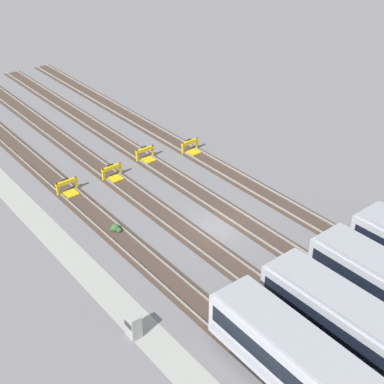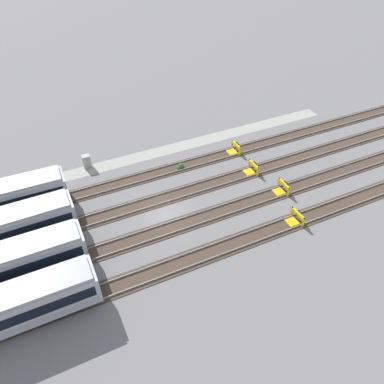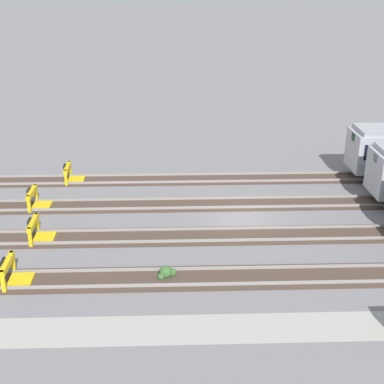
% 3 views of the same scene
% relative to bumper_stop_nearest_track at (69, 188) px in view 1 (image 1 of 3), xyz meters
% --- Properties ---
extents(ground_plane, '(400.00, 400.00, 0.00)m').
position_rel_bumper_stop_nearest_track_xyz_m(ground_plane, '(11.71, 6.49, -0.51)').
color(ground_plane, slate).
extents(service_walkway, '(54.00, 2.00, 0.01)m').
position_rel_bumper_stop_nearest_track_xyz_m(service_walkway, '(11.71, -3.90, -0.51)').
color(service_walkway, '#9E9E93').
rests_on(service_walkway, ground).
extents(rail_track_nearest, '(90.00, 2.24, 0.21)m').
position_rel_bumper_stop_nearest_track_xyz_m(rail_track_nearest, '(11.71, -0.01, -0.47)').
color(rail_track_nearest, '#47382D').
rests_on(rail_track_nearest, ground).
extents(rail_track_near_inner, '(90.00, 2.24, 0.21)m').
position_rel_bumper_stop_nearest_track_xyz_m(rail_track_near_inner, '(11.71, 4.32, -0.47)').
color(rail_track_near_inner, '#47382D').
rests_on(rail_track_near_inner, ground).
extents(rail_track_middle, '(90.00, 2.24, 0.21)m').
position_rel_bumper_stop_nearest_track_xyz_m(rail_track_middle, '(11.71, 8.66, -0.47)').
color(rail_track_middle, '#47382D').
rests_on(rail_track_middle, ground).
extents(rail_track_far_inner, '(90.00, 2.24, 0.21)m').
position_rel_bumper_stop_nearest_track_xyz_m(rail_track_far_inner, '(11.71, 12.99, -0.47)').
color(rail_track_far_inner, '#47382D').
rests_on(rail_track_far_inner, ground).
extents(bumper_stop_nearest_track, '(1.36, 2.01, 1.22)m').
position_rel_bumper_stop_nearest_track_xyz_m(bumper_stop_nearest_track, '(0.00, 0.00, 0.00)').
color(bumper_stop_nearest_track, gold).
rests_on(bumper_stop_nearest_track, ground).
extents(bumper_stop_near_inner_track, '(1.36, 2.00, 1.22)m').
position_rel_bumper_stop_nearest_track_xyz_m(bumper_stop_near_inner_track, '(0.18, 4.33, 0.00)').
color(bumper_stop_near_inner_track, gold).
rests_on(bumper_stop_near_inner_track, ground).
extents(bumper_stop_middle_track, '(1.34, 2.00, 1.22)m').
position_rel_bumper_stop_nearest_track_xyz_m(bumper_stop_middle_track, '(-0.94, 8.66, 0.00)').
color(bumper_stop_middle_track, gold).
rests_on(bumper_stop_middle_track, ground).
extents(bumper_stop_far_inner_track, '(1.36, 2.01, 1.22)m').
position_rel_bumper_stop_nearest_track_xyz_m(bumper_stop_far_inner_track, '(0.48, 12.99, 0.00)').
color(bumper_stop_far_inner_track, gold).
rests_on(bumper_stop_far_inner_track, ground).
extents(electrical_cabinet, '(0.90, 0.73, 1.60)m').
position_rel_bumper_stop_nearest_track_xyz_m(electrical_cabinet, '(17.09, -4.61, 0.29)').
color(electrical_cabinet, '#9E9E99').
rests_on(electrical_cabinet, ground).
extents(weed_clump, '(0.92, 0.70, 0.64)m').
position_rel_bumper_stop_nearest_track_xyz_m(weed_clump, '(7.26, 0.18, -0.27)').
color(weed_clump, '#38602D').
rests_on(weed_clump, ground).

